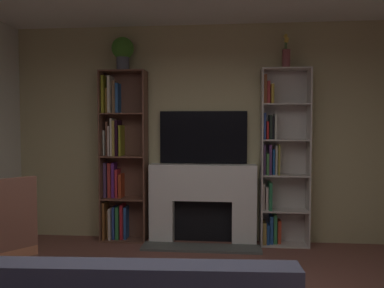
{
  "coord_description": "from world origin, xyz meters",
  "views": [
    {
      "loc": [
        0.33,
        -2.37,
        1.53
      ],
      "look_at": [
        0.0,
        1.07,
        1.36
      ],
      "focal_mm": 35.61,
      "sensor_mm": 36.0,
      "label": 1
    }
  ],
  "objects": [
    {
      "name": "wall_back_accent",
      "position": [
        0.0,
        2.71,
        1.43
      ],
      "size": [
        5.23,
        0.06,
        2.86
      ],
      "primitive_type": "cube",
      "color": "tan",
      "rests_on": "ground_plane"
    },
    {
      "name": "vase_with_flowers",
      "position": [
        1.05,
        2.53,
        2.41
      ],
      "size": [
        0.1,
        0.1,
        0.43
      ],
      "color": "#924446",
      "rests_on": "bookshelf_right"
    },
    {
      "name": "bookshelf_left",
      "position": [
        -1.12,
        2.57,
        1.07
      ],
      "size": [
        0.6,
        0.28,
        2.25
      ],
      "color": "brown",
      "rests_on": "ground_plane"
    },
    {
      "name": "tv",
      "position": [
        0.0,
        2.65,
        1.38
      ],
      "size": [
        1.15,
        0.06,
        0.69
      ],
      "primitive_type": "cube",
      "color": "black",
      "rests_on": "fireplace"
    },
    {
      "name": "fireplace",
      "position": [
        0.0,
        2.54,
        0.55
      ],
      "size": [
        1.49,
        0.56,
        1.03
      ],
      "color": "white",
      "rests_on": "ground_plane"
    },
    {
      "name": "bookshelf_right",
      "position": [
        0.97,
        2.57,
        1.06
      ],
      "size": [
        0.6,
        0.28,
        2.25
      ],
      "color": "beige",
      "rests_on": "ground_plane"
    },
    {
      "name": "potted_plant",
      "position": [
        -1.05,
        2.53,
        2.51
      ],
      "size": [
        0.29,
        0.29,
        0.43
      ],
      "color": "#4C505B",
      "rests_on": "bookshelf_left"
    }
  ]
}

